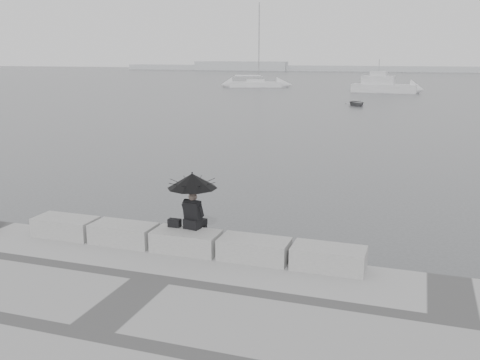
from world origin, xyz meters
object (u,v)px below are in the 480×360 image
(seated_person, at_px, (192,187))
(sailboat_left, at_px, (255,84))
(motor_cruiser, at_px, (384,86))
(dinghy, at_px, (357,103))

(seated_person, relative_size, sailboat_left, 0.11)
(seated_person, xyz_separation_m, motor_cruiser, (0.08, 64.45, -1.12))
(sailboat_left, xyz_separation_m, motor_cruiser, (20.16, -6.17, 0.37))
(sailboat_left, distance_m, dinghy, 32.59)
(seated_person, bearing_deg, motor_cruiser, 98.57)
(motor_cruiser, relative_size, dinghy, 2.94)
(seated_person, xyz_separation_m, dinghy, (-1.19, 44.06, -1.76))
(sailboat_left, height_order, dinghy, sailboat_left)
(seated_person, relative_size, motor_cruiser, 0.16)
(motor_cruiser, distance_m, dinghy, 20.44)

